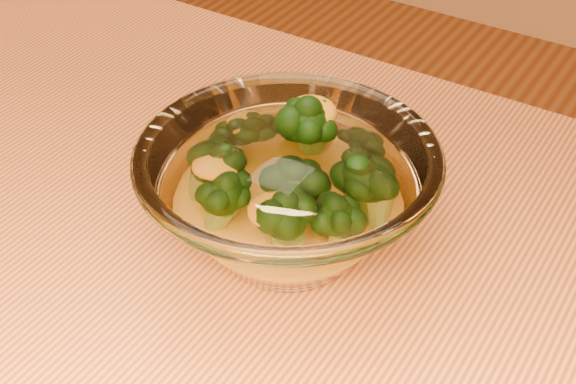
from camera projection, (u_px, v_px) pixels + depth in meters
The scene contains 3 objects.
glass_bowl at pixel (288, 197), 0.55m from camera, with size 0.21×0.21×0.09m.
cheese_sauce at pixel (288, 219), 0.56m from camera, with size 0.11×0.11×0.03m, color orange.
broccoli_heap at pixel (290, 175), 0.55m from camera, with size 0.14×0.13×0.08m.
Camera 1 is at (0.25, -0.24, 1.14)m, focal length 50.00 mm.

